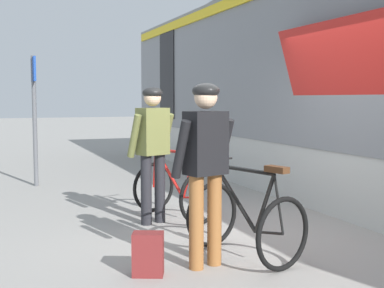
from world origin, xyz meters
name	(u,v)px	position (x,y,z in m)	size (l,w,h in m)	color
ground_plane	(251,235)	(0.00, 0.00, 0.00)	(80.00, 80.00, 0.00)	gray
train_car	(363,78)	(2.95, 1.66, 1.97)	(3.29, 16.46, 3.88)	slate
cyclist_near_in_dark	(205,158)	(-0.97, -0.88, 1.05)	(0.66, 0.41, 1.76)	#935B2D
cyclist_far_in_olive	(153,143)	(-0.93, 0.97, 1.05)	(0.66, 0.45, 1.76)	#232328
bicycle_near_black	(245,219)	(-0.49, -0.79, 0.40)	(0.99, 1.23, 0.99)	black
bicycle_far_red	(176,189)	(-0.54, 1.14, 0.40)	(1.02, 1.24, 0.99)	black
backpack_on_platform	(148,254)	(-1.55, -0.93, 0.20)	(0.28, 0.18, 0.40)	maroon
platform_sign_post	(34,98)	(-2.10, 4.53, 1.62)	(0.08, 0.70, 2.40)	#595B60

